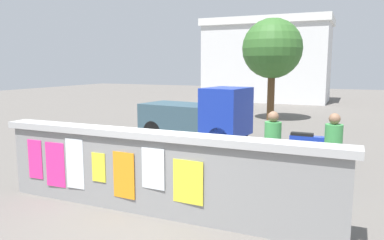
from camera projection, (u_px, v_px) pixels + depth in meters
name	position (u px, v px, depth m)	size (l,w,h in m)	color
ground	(263.00, 135.00, 13.63)	(60.00, 60.00, 0.00)	#605B56
poster_wall	(155.00, 172.00, 6.28)	(6.36, 0.42, 1.44)	gray
auto_rickshaw_truck	(199.00, 116.00, 12.18)	(3.77, 1.98, 1.85)	black
motorcycle	(308.00, 146.00, 9.56)	(1.90, 0.56, 0.87)	black
bicycle_near	(116.00, 151.00, 9.50)	(1.70, 0.44, 0.95)	black
bicycle_far	(179.00, 162.00, 8.39)	(1.66, 0.60, 0.95)	black
person_walking	(333.00, 145.00, 7.27)	(0.48, 0.48, 1.62)	#338CBF
person_bystander	(273.00, 142.00, 7.58)	(0.46, 0.46, 1.62)	#338CBF
tree_roadside	(272.00, 49.00, 16.90)	(2.74, 2.74, 4.68)	brown
building_background	(267.00, 60.00, 26.64)	(8.82, 4.57, 5.80)	silver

